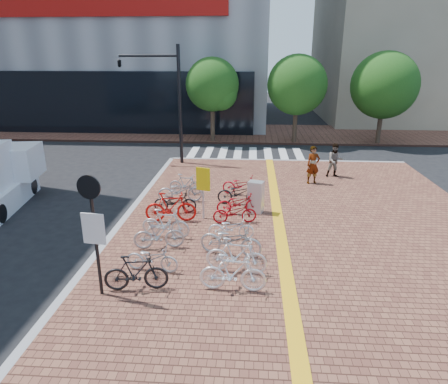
# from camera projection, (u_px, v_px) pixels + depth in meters

# --- Properties ---
(ground) EXTENTS (120.00, 120.00, 0.00)m
(ground) POSITION_uv_depth(u_px,v_px,m) (222.00, 253.00, 13.14)
(ground) COLOR black
(ground) RESTS_ON ground
(sidewalk) EXTENTS (14.00, 34.00, 0.15)m
(sidewalk) POSITION_uv_depth(u_px,v_px,m) (348.00, 369.00, 8.20)
(sidewalk) COLOR brown
(sidewalk) RESTS_ON ground
(tactile_strip) EXTENTS (0.40, 34.00, 0.01)m
(tactile_strip) POSITION_uv_depth(u_px,v_px,m) (300.00, 363.00, 8.24)
(tactile_strip) COLOR #F4AF15
(tactile_strip) RESTS_ON sidewalk
(kerb_west) EXTENTS (0.25, 34.00, 0.15)m
(kerb_west) POSITION_uv_depth(u_px,v_px,m) (21.00, 352.00, 8.67)
(kerb_west) COLOR gray
(kerb_west) RESTS_ON ground
(kerb_north) EXTENTS (14.00, 0.25, 0.15)m
(kerb_north) POSITION_uv_depth(u_px,v_px,m) (286.00, 161.00, 24.24)
(kerb_north) COLOR gray
(kerb_north) RESTS_ON ground
(far_sidewalk) EXTENTS (70.00, 8.00, 0.15)m
(far_sidewalk) POSITION_uv_depth(u_px,v_px,m) (241.00, 133.00, 32.93)
(far_sidewalk) COLOR brown
(far_sidewalk) RESTS_ON ground
(building_beige) EXTENTS (20.00, 18.00, 18.00)m
(building_beige) POSITION_uv_depth(u_px,v_px,m) (429.00, 25.00, 39.19)
(building_beige) COLOR gray
(building_beige) RESTS_ON ground
(crosswalk) EXTENTS (7.50, 4.00, 0.01)m
(crosswalk) POSITION_uv_depth(u_px,v_px,m) (245.00, 154.00, 26.31)
(crosswalk) COLOR silver
(crosswalk) RESTS_ON ground
(street_trees) EXTENTS (16.20, 4.60, 6.35)m
(street_trees) POSITION_uv_depth(u_px,v_px,m) (312.00, 86.00, 27.93)
(street_trees) COLOR #38281E
(street_trees) RESTS_ON far_sidewalk
(bike_0) EXTENTS (1.78, 0.73, 1.04)m
(bike_0) POSITION_uv_depth(u_px,v_px,m) (136.00, 273.00, 10.68)
(bike_0) COLOR black
(bike_0) RESTS_ON sidewalk
(bike_1) EXTENTS (1.64, 0.74, 0.83)m
(bike_1) POSITION_uv_depth(u_px,v_px,m) (152.00, 258.00, 11.66)
(bike_1) COLOR silver
(bike_1) RESTS_ON sidewalk
(bike_2) EXTENTS (1.72, 0.76, 1.00)m
(bike_2) POSITION_uv_depth(u_px,v_px,m) (159.00, 234.00, 13.00)
(bike_2) COLOR #A5A6AA
(bike_2) RESTS_ON sidewalk
(bike_3) EXTENTS (1.77, 0.71, 1.03)m
(bike_3) POSITION_uv_depth(u_px,v_px,m) (166.00, 223.00, 13.81)
(bike_3) COLOR silver
(bike_3) RESTS_ON sidewalk
(bike_4) EXTENTS (1.99, 0.77, 1.17)m
(bike_4) POSITION_uv_depth(u_px,v_px,m) (171.00, 207.00, 15.10)
(bike_4) COLOR red
(bike_4) RESTS_ON sidewalk
(bike_5) EXTENTS (1.74, 0.63, 0.91)m
(bike_5) POSITION_uv_depth(u_px,v_px,m) (175.00, 201.00, 16.06)
(bike_5) COLOR black
(bike_5) RESTS_ON sidewalk
(bike_6) EXTENTS (1.98, 0.94, 1.00)m
(bike_6) POSITION_uv_depth(u_px,v_px,m) (180.00, 191.00, 17.21)
(bike_6) COLOR #A9A9AE
(bike_6) RESTS_ON sidewalk
(bike_7) EXTENTS (1.60, 0.69, 0.93)m
(bike_7) POSITION_uv_depth(u_px,v_px,m) (185.00, 184.00, 18.18)
(bike_7) COLOR #AFAEB3
(bike_7) RESTS_ON sidewalk
(bike_8) EXTENTS (1.82, 0.58, 1.08)m
(bike_8) POSITION_uv_depth(u_px,v_px,m) (233.00, 273.00, 10.63)
(bike_8) COLOR white
(bike_8) RESTS_ON sidewalk
(bike_9) EXTENTS (1.86, 0.75, 1.09)m
(bike_9) POSITION_uv_depth(u_px,v_px,m) (236.00, 256.00, 11.54)
(bike_9) COLOR white
(bike_9) RESTS_ON sidewalk
(bike_10) EXTENTS (2.10, 1.07, 1.05)m
(bike_10) POSITION_uv_depth(u_px,v_px,m) (231.00, 240.00, 12.56)
(bike_10) COLOR #A2A2A6
(bike_10) RESTS_ON sidewalk
(bike_11) EXTENTS (1.59, 0.58, 0.83)m
(bike_11) POSITION_uv_depth(u_px,v_px,m) (231.00, 228.00, 13.72)
(bike_11) COLOR white
(bike_11) RESTS_ON sidewalk
(bike_12) EXTENTS (1.72, 0.84, 0.87)m
(bike_12) POSITION_uv_depth(u_px,v_px,m) (235.00, 212.00, 15.02)
(bike_12) COLOR #9D0B12
(bike_12) RESTS_ON sidewalk
(bike_13) EXTENTS (1.83, 0.95, 0.92)m
(bike_13) POSITION_uv_depth(u_px,v_px,m) (238.00, 203.00, 15.89)
(bike_13) COLOR #AA0C16
(bike_13) RESTS_ON sidewalk
(bike_14) EXTENTS (1.89, 0.75, 0.97)m
(bike_14) POSITION_uv_depth(u_px,v_px,m) (239.00, 193.00, 16.96)
(bike_14) COLOR black
(bike_14) RESTS_ON sidewalk
(bike_15) EXTENTS (1.83, 0.93, 0.92)m
(bike_15) POSITION_uv_depth(u_px,v_px,m) (241.00, 185.00, 18.07)
(bike_15) COLOR red
(bike_15) RESTS_ON sidewalk
(pedestrian_a) EXTENTS (0.79, 0.64, 1.87)m
(pedestrian_a) POSITION_uv_depth(u_px,v_px,m) (313.00, 165.00, 19.54)
(pedestrian_a) COLOR gray
(pedestrian_a) RESTS_ON sidewalk
(pedestrian_b) EXTENTS (0.89, 0.72, 1.76)m
(pedestrian_b) POSITION_uv_depth(u_px,v_px,m) (335.00, 160.00, 20.61)
(pedestrian_b) COLOR #454957
(pedestrian_b) RESTS_ON sidewalk
(utility_box) EXTENTS (0.69, 0.59, 1.29)m
(utility_box) POSITION_uv_depth(u_px,v_px,m) (256.00, 197.00, 16.01)
(utility_box) COLOR silver
(utility_box) RESTS_ON sidewalk
(yellow_sign) EXTENTS (0.55, 0.22, 2.06)m
(yellow_sign) POSITION_uv_depth(u_px,v_px,m) (203.00, 184.00, 15.09)
(yellow_sign) COLOR #B7B7BC
(yellow_sign) RESTS_ON sidewalk
(notice_sign) EXTENTS (0.62, 0.18, 3.33)m
(notice_sign) POSITION_uv_depth(u_px,v_px,m) (93.00, 222.00, 9.94)
(notice_sign) COLOR black
(notice_sign) RESTS_ON sidewalk
(traffic_light_pole) EXTENTS (3.55, 1.37, 6.60)m
(traffic_light_pole) POSITION_uv_depth(u_px,v_px,m) (152.00, 83.00, 22.27)
(traffic_light_pole) COLOR black
(traffic_light_pole) RESTS_ON sidewalk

